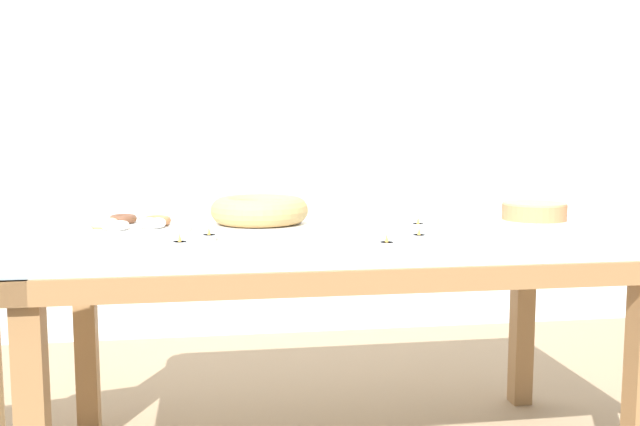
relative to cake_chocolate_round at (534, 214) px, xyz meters
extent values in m
cube|color=silver|center=(-0.66, 1.42, 0.55)|extent=(8.00, 0.10, 2.60)
cube|color=silver|center=(-0.66, -0.06, -0.05)|extent=(1.66, 0.84, 0.04)
cube|color=olive|center=(-0.66, -0.45, -0.10)|extent=(1.69, 0.08, 0.06)
cube|color=olive|center=(-0.66, 0.34, -0.10)|extent=(1.69, 0.08, 0.06)
cube|color=olive|center=(-1.47, -0.06, -0.10)|extent=(0.08, 0.87, 0.06)
cube|color=olive|center=(0.14, -0.06, -0.10)|extent=(0.08, 0.87, 0.06)
cube|color=olive|center=(-1.44, -0.43, -0.42)|extent=(0.07, 0.07, 0.66)
cube|color=olive|center=(-1.44, 0.31, -0.42)|extent=(0.07, 0.07, 0.66)
cube|color=olive|center=(0.12, 0.31, -0.42)|extent=(0.07, 0.07, 0.66)
cylinder|color=white|center=(0.00, 0.00, -0.02)|extent=(0.28, 0.28, 0.01)
cylinder|color=#BC7A4C|center=(0.00, 0.00, 0.01)|extent=(0.20, 0.20, 0.05)
cylinder|color=#EDA16C|center=(0.00, 0.00, 0.03)|extent=(0.20, 0.20, 0.01)
cylinder|color=white|center=(-0.87, 0.04, -0.02)|extent=(0.30, 0.30, 0.01)
torus|color=tan|center=(-0.87, 0.04, 0.02)|extent=(0.30, 0.30, 0.08)
cylinder|color=white|center=(-1.26, 0.03, -0.02)|extent=(0.36, 0.36, 0.01)
torus|color=#B27042|center=(-1.18, 0.03, 0.00)|extent=(0.08, 0.08, 0.03)
torus|color=#EAD184|center=(-1.20, 0.10, 0.00)|extent=(0.08, 0.08, 0.02)
torus|color=brown|center=(-1.28, 0.10, 0.00)|extent=(0.08, 0.08, 0.03)
torus|color=white|center=(-1.34, 0.08, 0.00)|extent=(0.08, 0.08, 0.02)
torus|color=#EAD184|center=(-1.33, 0.00, 0.00)|extent=(0.08, 0.08, 0.03)
torus|color=white|center=(-1.29, -0.05, 0.00)|extent=(0.08, 0.08, 0.02)
torus|color=white|center=(-1.19, -0.02, 0.00)|extent=(0.08, 0.08, 0.03)
cylinder|color=white|center=(-0.57, 0.12, -0.02)|extent=(0.21, 0.21, 0.01)
cylinder|color=white|center=(-0.57, 0.12, -0.01)|extent=(0.21, 0.21, 0.01)
cylinder|color=white|center=(-0.57, 0.12, 0.00)|extent=(0.21, 0.21, 0.01)
cylinder|color=white|center=(-0.57, 0.12, 0.01)|extent=(0.21, 0.21, 0.01)
cylinder|color=white|center=(-0.57, 0.12, 0.02)|extent=(0.21, 0.21, 0.01)
cylinder|color=white|center=(-0.57, 0.12, 0.03)|extent=(0.21, 0.21, 0.01)
cylinder|color=white|center=(-0.57, 0.12, 0.04)|extent=(0.21, 0.21, 0.01)
cylinder|color=white|center=(-0.57, 0.12, 0.05)|extent=(0.21, 0.21, 0.01)
cylinder|color=white|center=(-0.57, 0.12, 0.06)|extent=(0.21, 0.21, 0.01)
cylinder|color=silver|center=(-0.58, -0.40, -0.02)|extent=(0.04, 0.04, 0.02)
cylinder|color=white|center=(-0.58, -0.40, -0.02)|extent=(0.03, 0.03, 0.00)
cone|color=#F9B74C|center=(-0.58, -0.40, 0.00)|extent=(0.01, 0.01, 0.02)
cylinder|color=silver|center=(-1.03, -0.20, -0.02)|extent=(0.04, 0.04, 0.02)
cylinder|color=white|center=(-1.03, -0.20, -0.02)|extent=(0.03, 0.03, 0.00)
cone|color=#F9B74C|center=(-1.03, -0.20, 0.00)|extent=(0.01, 0.01, 0.02)
cylinder|color=silver|center=(-0.47, -0.29, -0.02)|extent=(0.04, 0.04, 0.02)
cylinder|color=white|center=(-0.47, -0.29, -0.02)|extent=(0.03, 0.03, 0.00)
cone|color=#F9B74C|center=(-0.47, -0.29, 0.00)|extent=(0.01, 0.01, 0.02)
cylinder|color=silver|center=(-0.40, -0.07, -0.02)|extent=(0.04, 0.04, 0.02)
cylinder|color=white|center=(-0.40, -0.07, -0.02)|extent=(0.03, 0.03, 0.00)
cone|color=#F9B74C|center=(-0.40, -0.07, 0.00)|extent=(0.01, 0.01, 0.02)
cylinder|color=silver|center=(-1.10, -0.31, -0.02)|extent=(0.04, 0.04, 0.02)
cylinder|color=white|center=(-1.10, -0.31, -0.02)|extent=(0.03, 0.03, 0.00)
cone|color=#F9B74C|center=(-1.10, -0.31, 0.00)|extent=(0.01, 0.01, 0.02)
camera|label=1|loc=(-1.02, -2.12, 0.27)|focal=40.00mm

